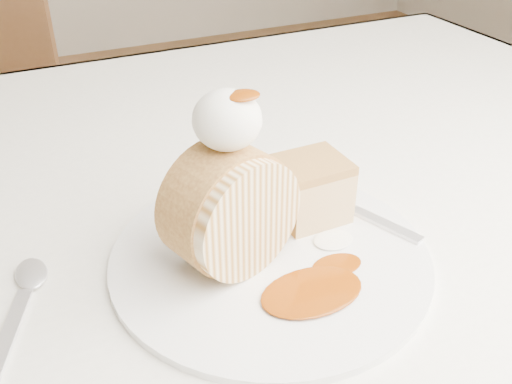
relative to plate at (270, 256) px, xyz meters
name	(u,v)px	position (x,y,z in m)	size (l,w,h in m)	color
table	(206,233)	(0.00, 0.18, -0.09)	(1.40, 0.90, 0.75)	white
plate	(270,256)	(0.00, 0.00, 0.00)	(0.30, 0.30, 0.01)	white
roulade_slice	(231,210)	(-0.04, 0.01, 0.06)	(0.11, 0.11, 0.06)	beige
cake_chunk	(311,193)	(0.06, 0.04, 0.03)	(0.07, 0.06, 0.06)	tan
whipped_cream	(227,120)	(-0.03, 0.02, 0.14)	(0.06, 0.06, 0.05)	white
caramel_drizzle	(243,88)	(-0.02, 0.01, 0.17)	(0.03, 0.02, 0.01)	#833505
caramel_pool	(312,292)	(0.01, -0.07, 0.01)	(0.09, 0.06, 0.00)	#833505
fork	(366,215)	(0.11, 0.01, 0.01)	(0.02, 0.18, 0.00)	silver
spoon	(3,350)	(-0.24, -0.01, 0.00)	(0.02, 0.17, 0.00)	silver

